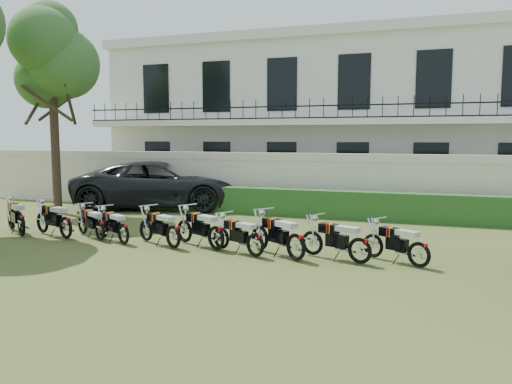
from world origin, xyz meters
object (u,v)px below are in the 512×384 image
at_px(tree_west_near, 52,56).
at_px(motorcycle_8, 360,244).
at_px(motorcycle_4, 173,231).
at_px(motorcycle_5, 216,232).
at_px(suv, 161,185).
at_px(motorcycle_1, 66,222).
at_px(motorcycle_0, 21,220).
at_px(motorcycle_2, 100,226).
at_px(motorcycle_7, 296,240).
at_px(motorcycle_6, 255,239).
at_px(motorcycle_3, 123,229).
at_px(motorcycle_9, 419,248).

distance_m(tree_west_near, motorcycle_8, 13.77).
distance_m(motorcycle_4, motorcycle_5, 1.15).
bearing_deg(motorcycle_8, suv, 74.93).
bearing_deg(motorcycle_1, motorcycle_0, 115.12).
bearing_deg(tree_west_near, motorcycle_2, -39.37).
xyz_separation_m(motorcycle_1, motorcycle_7, (6.81, -0.31, 0.00)).
bearing_deg(motorcycle_5, tree_west_near, 90.78).
distance_m(motorcycle_1, suv, 6.59).
bearing_deg(motorcycle_7, motorcycle_1, 121.29).
xyz_separation_m(motorcycle_6, motorcycle_8, (2.48, 0.14, 0.03)).
bearing_deg(motorcycle_6, motorcycle_8, -61.41).
xyz_separation_m(motorcycle_2, motorcycle_8, (7.22, -0.27, 0.04)).
bearing_deg(motorcycle_4, motorcycle_2, 110.82).
distance_m(motorcycle_0, motorcycle_4, 4.97).
distance_m(motorcycle_1, motorcycle_5, 4.61).
relative_size(motorcycle_0, motorcycle_5, 0.97).
distance_m(motorcycle_3, motorcycle_9, 7.59).
bearing_deg(motorcycle_2, motorcycle_6, -65.47).
height_order(motorcycle_3, motorcycle_4, motorcycle_4).
height_order(motorcycle_2, motorcycle_7, motorcycle_7).
bearing_deg(motorcycle_2, motorcycle_3, -74.38).
relative_size(motorcycle_1, suv, 0.28).
height_order(motorcycle_6, motorcycle_7, motorcycle_7).
bearing_deg(motorcycle_2, motorcycle_1, 127.45).
xyz_separation_m(motorcycle_5, motorcycle_6, (1.18, -0.35, -0.04)).
bearing_deg(suv, motorcycle_9, -140.01).
relative_size(motorcycle_0, motorcycle_7, 1.01).
distance_m(motorcycle_5, motorcycle_8, 3.66).
relative_size(tree_west_near, motorcycle_8, 4.37).
relative_size(motorcycle_7, motorcycle_8, 0.96).
bearing_deg(motorcycle_7, tree_west_near, 101.40).
relative_size(motorcycle_7, suv, 0.25).
xyz_separation_m(motorcycle_5, motorcycle_8, (3.66, -0.21, -0.01)).
bearing_deg(motorcycle_9, suv, 88.42).
xyz_separation_m(motorcycle_2, motorcycle_6, (4.74, -0.40, 0.01)).
relative_size(motorcycle_4, motorcycle_6, 1.04).
bearing_deg(motorcycle_3, motorcycle_2, 104.19).
bearing_deg(suv, motorcycle_7, -149.79).
distance_m(motorcycle_9, suv, 12.15).
bearing_deg(motorcycle_3, suv, 49.60).
height_order(motorcycle_2, motorcycle_3, motorcycle_3).
distance_m(motorcycle_2, motorcycle_6, 4.76).
bearing_deg(motorcycle_3, motorcycle_1, 115.75).
bearing_deg(motorcycle_5, motorcycle_3, 119.86).
relative_size(motorcycle_5, motorcycle_6, 1.08).
distance_m(motorcycle_1, motorcycle_9, 9.55).
relative_size(motorcycle_0, motorcycle_9, 1.09).
height_order(motorcycle_5, suv, suv).
xyz_separation_m(motorcycle_0, motorcycle_4, (4.97, -0.00, -0.03)).
relative_size(motorcycle_4, motorcycle_9, 1.09).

